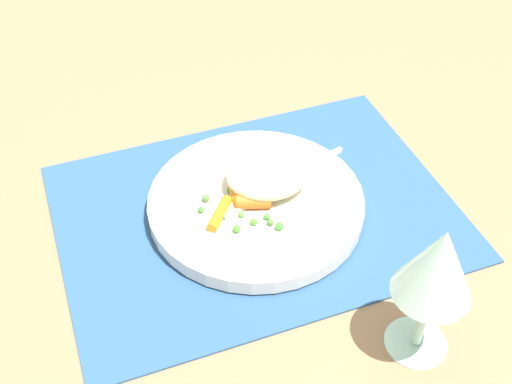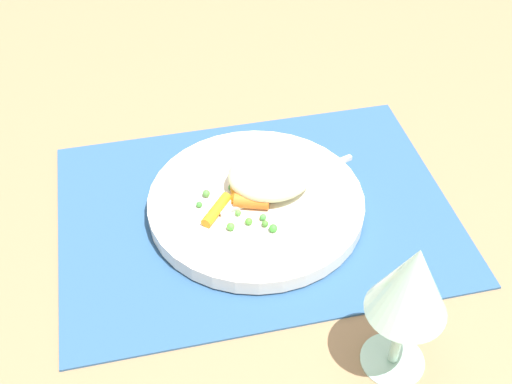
# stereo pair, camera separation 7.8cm
# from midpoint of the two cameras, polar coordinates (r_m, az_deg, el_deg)

# --- Properties ---
(ground_plane) EXTENTS (2.40, 2.40, 0.00)m
(ground_plane) POSITION_cam_midpoint_polar(r_m,az_deg,el_deg) (0.82, 2.72, -1.94)
(ground_plane) COLOR #997551
(placemat) EXTENTS (0.48, 0.35, 0.01)m
(placemat) POSITION_cam_midpoint_polar(r_m,az_deg,el_deg) (0.82, 2.73, -1.79)
(placemat) COLOR #2D5684
(placemat) RESTS_ON ground_plane
(plate) EXTENTS (0.26, 0.26, 0.02)m
(plate) POSITION_cam_midpoint_polar(r_m,az_deg,el_deg) (0.81, 2.76, -1.15)
(plate) COLOR silver
(plate) RESTS_ON placemat
(rice_mound) EXTENTS (0.10, 0.09, 0.04)m
(rice_mound) POSITION_cam_midpoint_polar(r_m,az_deg,el_deg) (0.80, 4.04, 1.36)
(rice_mound) COLOR beige
(rice_mound) RESTS_ON plate
(carrot_portion) EXTENTS (0.09, 0.07, 0.02)m
(carrot_portion) POSITION_cam_midpoint_polar(r_m,az_deg,el_deg) (0.79, 1.24, -0.74)
(carrot_portion) COLOR orange
(carrot_portion) RESTS_ON plate
(pea_scatter) EXTENTS (0.09, 0.09, 0.01)m
(pea_scatter) POSITION_cam_midpoint_polar(r_m,az_deg,el_deg) (0.78, 1.78, -1.70)
(pea_scatter) COLOR #51AF34
(pea_scatter) RESTS_ON plate
(fork) EXTENTS (0.19, 0.07, 0.01)m
(fork) POSITION_cam_midpoint_polar(r_m,az_deg,el_deg) (0.81, 4.24, 0.12)
(fork) COLOR silver
(fork) RESTS_ON plate
(wine_glass) EXTENTS (0.08, 0.08, 0.17)m
(wine_glass) POSITION_cam_midpoint_polar(r_m,az_deg,el_deg) (0.61, 16.90, -7.88)
(wine_glass) COLOR #B2E0CC
(wine_glass) RESTS_ON ground_plane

